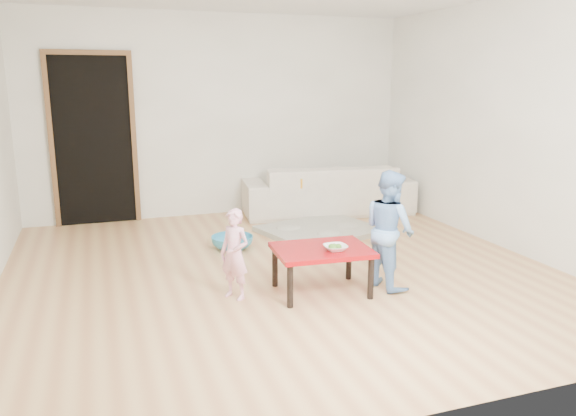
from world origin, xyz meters
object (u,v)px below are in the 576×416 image
red_table (321,270)px  child_blue (389,229)px  bowl (335,248)px  basin (232,242)px  child_pink (235,254)px  sofa (327,189)px

red_table → child_blue: bearing=-3.8°
bowl → basin: bowl is taller
child_pink → basin: 1.42m
sofa → red_table: size_ratio=2.85×
child_pink → child_blue: (1.33, -0.16, 0.14)m
sofa → child_pink: 3.21m
bowl → child_pink: bearing=164.0°
bowl → child_pink: size_ratio=0.25×
bowl → sofa: bearing=68.3°
sofa → red_table: bearing=73.7°
red_table → child_blue: 0.69m
bowl → basin: 1.69m
sofa → child_blue: 2.80m
basin → sofa: bearing=37.3°
child_blue → red_table: bearing=78.3°
sofa → basin: bearing=44.8°
sofa → child_pink: (-1.91, -2.58, 0.05)m
sofa → child_pink: child_pink is taller
sofa → red_table: (-1.19, -2.70, -0.13)m
bowl → child_pink: 0.83m
basin → child_pink: bearing=-102.4°
child_blue → bowl: bearing=89.4°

